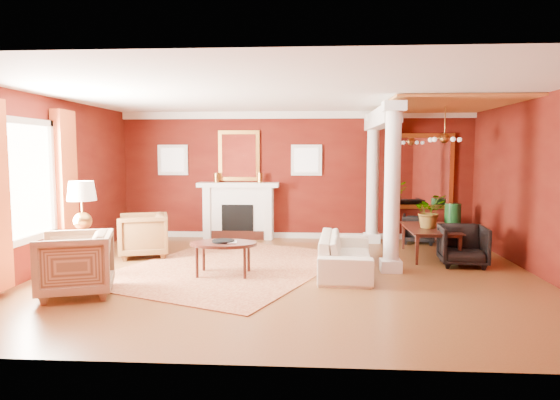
# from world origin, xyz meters

# --- Properties ---
(ground) EXTENTS (8.00, 8.00, 0.00)m
(ground) POSITION_xyz_m (0.00, 0.00, 0.00)
(ground) COLOR brown
(ground) RESTS_ON ground
(room_shell) EXTENTS (8.04, 7.04, 2.92)m
(room_shell) POSITION_xyz_m (0.00, 0.00, 2.02)
(room_shell) COLOR #5A170C
(room_shell) RESTS_ON ground
(fireplace) EXTENTS (1.85, 0.42, 1.29)m
(fireplace) POSITION_xyz_m (-1.30, 3.32, 0.65)
(fireplace) COLOR white
(fireplace) RESTS_ON ground
(overmantel_mirror) EXTENTS (0.95, 0.07, 1.15)m
(overmantel_mirror) POSITION_xyz_m (-1.30, 3.45, 1.90)
(overmantel_mirror) COLOR gold
(overmantel_mirror) RESTS_ON fireplace
(flank_window_left) EXTENTS (0.70, 0.07, 0.70)m
(flank_window_left) POSITION_xyz_m (-2.85, 3.46, 1.80)
(flank_window_left) COLOR white
(flank_window_left) RESTS_ON room_shell
(flank_window_right) EXTENTS (0.70, 0.07, 0.70)m
(flank_window_right) POSITION_xyz_m (0.25, 3.46, 1.80)
(flank_window_right) COLOR white
(flank_window_right) RESTS_ON room_shell
(left_window) EXTENTS (0.21, 2.55, 2.60)m
(left_window) POSITION_xyz_m (-3.89, -0.60, 1.42)
(left_window) COLOR white
(left_window) RESTS_ON room_shell
(column_front) EXTENTS (0.36, 0.36, 2.80)m
(column_front) POSITION_xyz_m (1.70, 0.30, 1.43)
(column_front) COLOR white
(column_front) RESTS_ON ground
(column_back) EXTENTS (0.36, 0.36, 2.80)m
(column_back) POSITION_xyz_m (1.70, 3.00, 1.43)
(column_back) COLOR white
(column_back) RESTS_ON ground
(header_beam) EXTENTS (0.30, 3.20, 0.32)m
(header_beam) POSITION_xyz_m (1.70, 1.90, 2.62)
(header_beam) COLOR white
(header_beam) RESTS_ON column_front
(amber_ceiling) EXTENTS (2.30, 3.40, 0.04)m
(amber_ceiling) POSITION_xyz_m (2.85, 1.75, 2.87)
(amber_ceiling) COLOR #C87D3B
(amber_ceiling) RESTS_ON room_shell
(dining_mirror) EXTENTS (1.30, 0.07, 1.70)m
(dining_mirror) POSITION_xyz_m (2.90, 3.45, 1.55)
(dining_mirror) COLOR gold
(dining_mirror) RESTS_ON room_shell
(chandelier) EXTENTS (0.60, 0.62, 0.75)m
(chandelier) POSITION_xyz_m (2.90, 1.80, 2.25)
(chandelier) COLOR #AF7B37
(chandelier) RESTS_ON room_shell
(crown_trim) EXTENTS (8.00, 0.08, 0.16)m
(crown_trim) POSITION_xyz_m (0.00, 3.46, 2.82)
(crown_trim) COLOR white
(crown_trim) RESTS_ON room_shell
(base_trim) EXTENTS (8.00, 0.08, 0.12)m
(base_trim) POSITION_xyz_m (0.00, 3.46, 0.06)
(base_trim) COLOR white
(base_trim) RESTS_ON ground
(rug) EXTENTS (4.56, 5.13, 0.02)m
(rug) POSITION_xyz_m (-1.03, 0.42, 0.01)
(rug) COLOR maroon
(rug) RESTS_ON ground
(sofa) EXTENTS (0.76, 2.16, 0.83)m
(sofa) POSITION_xyz_m (0.95, 0.25, 0.41)
(sofa) COLOR #F4E9CD
(sofa) RESTS_ON ground
(armchair_leopard) EXTENTS (1.05, 1.09, 0.91)m
(armchair_leopard) POSITION_xyz_m (-2.81, 1.20, 0.45)
(armchair_leopard) COLOR black
(armchair_leopard) RESTS_ON ground
(armchair_stripe) EXTENTS (1.14, 1.18, 0.97)m
(armchair_stripe) POSITION_xyz_m (-2.88, -1.37, 0.49)
(armchair_stripe) COLOR tan
(armchair_stripe) RESTS_ON ground
(coffee_table) EXTENTS (1.08, 1.08, 0.54)m
(coffee_table) POSITION_xyz_m (-1.03, -0.14, 0.50)
(coffee_table) COLOR black
(coffee_table) RESTS_ON ground
(coffee_book) EXTENTS (0.17, 0.04, 0.23)m
(coffee_book) POSITION_xyz_m (-0.97, -0.18, 0.66)
(coffee_book) COLOR black
(coffee_book) RESTS_ON coffee_table
(side_table) EXTENTS (0.61, 0.61, 1.53)m
(side_table) POSITION_xyz_m (-3.23, -0.36, 1.03)
(side_table) COLOR black
(side_table) RESTS_ON ground
(dining_table) EXTENTS (0.59, 1.61, 0.89)m
(dining_table) POSITION_xyz_m (2.65, 1.56, 0.45)
(dining_table) COLOR black
(dining_table) RESTS_ON ground
(dining_chair_near) EXTENTS (0.82, 0.77, 0.79)m
(dining_chair_near) POSITION_xyz_m (3.02, 0.83, 0.39)
(dining_chair_near) COLOR black
(dining_chair_near) RESTS_ON ground
(dining_chair_far) EXTENTS (0.79, 0.76, 0.69)m
(dining_chair_far) POSITION_xyz_m (2.71, 3.00, 0.35)
(dining_chair_far) COLOR black
(dining_chair_far) RESTS_ON ground
(green_urn) EXTENTS (0.38, 0.38, 0.91)m
(green_urn) POSITION_xyz_m (3.38, 2.80, 0.36)
(green_urn) COLOR #143E19
(green_urn) RESTS_ON ground
(potted_plant) EXTENTS (0.75, 0.79, 0.50)m
(potted_plant) POSITION_xyz_m (2.58, 1.49, 1.14)
(potted_plant) COLOR #26591E
(potted_plant) RESTS_ON dining_table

